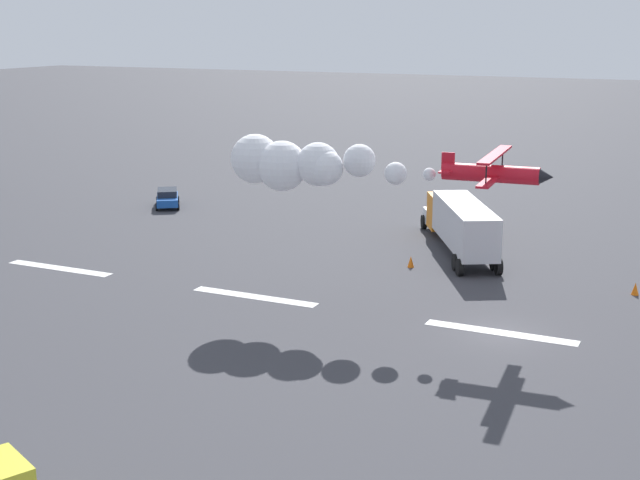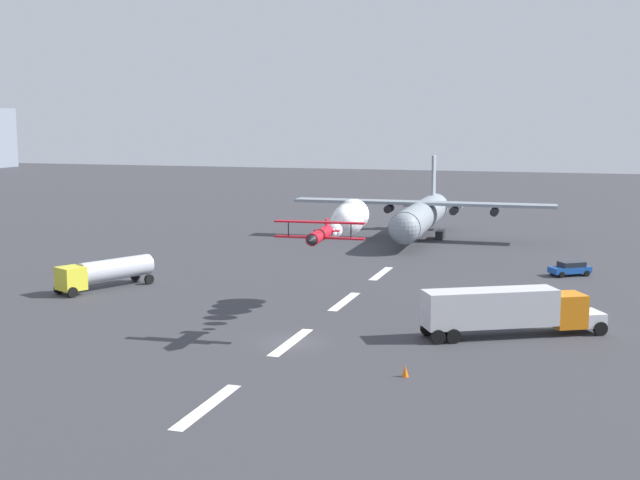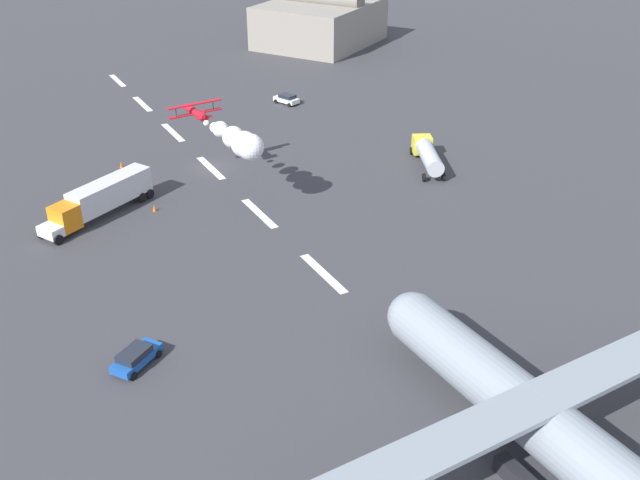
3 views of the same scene
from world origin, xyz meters
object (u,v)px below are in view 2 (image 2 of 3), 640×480
Objects in this scene: fuel_tanker_truck at (105,271)px; followme_car_yellow at (570,268)px; stunt_biplane_red at (346,220)px; semi_truck_orange at (508,309)px; traffic_cone_far at (442,321)px; traffic_cone_near at (405,371)px; cargo_transport_plane at (420,216)px.

fuel_tanker_truck reaches higher than followme_car_yellow.
stunt_biplane_red is 1.80× the size of fuel_tanker_truck.
semi_truck_orange is 5.83m from traffic_cone_far.
fuel_tanker_truck is 38.77m from traffic_cone_near.
cargo_transport_plane is at bearing 12.80° from traffic_cone_far.
cargo_transport_plane is 48.37m from traffic_cone_far.
stunt_biplane_red is 24.16× the size of traffic_cone_far.
followme_car_yellow is at bearing -64.09° from fuel_tanker_truck.
traffic_cone_far is (-47.07, -10.70, -3.06)m from cargo_transport_plane.
traffic_cone_far is (-4.54, -34.14, -1.38)m from fuel_tanker_truck.
cargo_transport_plane is at bearing 9.78° from traffic_cone_near.
fuel_tanker_truck is (-42.53, 23.44, -1.68)m from cargo_transport_plane.
cargo_transport_plane is 2.64× the size of semi_truck_orange.
traffic_cone_far is (-3.16, -9.04, -7.58)m from stunt_biplane_red.
semi_truck_orange is 3.00× the size of followme_car_yellow.
semi_truck_orange reaches higher than fuel_tanker_truck.
cargo_transport_plane is 2.02× the size of stunt_biplane_red.
followme_car_yellow is (27.54, -4.35, -1.31)m from semi_truck_orange.
semi_truck_orange is 1.38× the size of fuel_tanker_truck.
cargo_transport_plane is 62.11m from traffic_cone_near.
semi_truck_orange is at bearing -108.87° from stunt_biplane_red.
traffic_cone_far is at bearing -167.20° from cargo_transport_plane.
cargo_transport_plane reaches higher than semi_truck_orange.
cargo_transport_plane is 3.65× the size of fuel_tanker_truck.
semi_truck_orange is 18.51× the size of traffic_cone_far.
followme_car_yellow is at bearing -13.79° from traffic_cone_near.
followme_car_yellow is 41.06m from traffic_cone_near.
followme_car_yellow is (22.64, -18.67, -7.14)m from stunt_biplane_red.
stunt_biplane_red is at bearing -177.83° from cargo_transport_plane.
followme_car_yellow reaches higher than traffic_cone_far.
fuel_tanker_truck is at bearing 115.91° from followme_car_yellow.
stunt_biplane_red reaches higher than fuel_tanker_truck.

